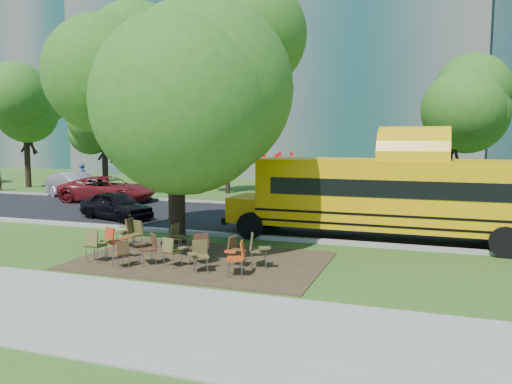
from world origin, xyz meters
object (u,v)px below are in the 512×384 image
at_px(chair_2, 122,251).
at_px(pedestrian_a, 83,178).
at_px(chair_4, 172,249).
at_px(chair_11, 200,245).
at_px(chair_3, 149,246).
at_px(chair_9, 134,232).
at_px(school_bus, 409,195).
at_px(bg_car_silver, 76,186).
at_px(chair_1, 115,239).
at_px(chair_0, 95,243).
at_px(chair_5, 199,253).
at_px(bg_car_red, 108,189).
at_px(chair_12, 235,248).
at_px(main_tree, 175,82).
at_px(black_car, 116,206).
at_px(chair_7, 256,247).
at_px(chair_10, 178,235).
at_px(chair_6, 237,255).
at_px(chair_8, 127,229).

xyz_separation_m(chair_2, pedestrian_a, (-13.13, 15.11, 0.47)).
bearing_deg(chair_4, chair_11, 59.46).
xyz_separation_m(chair_3, chair_9, (-1.50, 1.60, 0.01)).
xyz_separation_m(school_bus, bg_car_silver, (-18.81, 6.61, -0.87)).
bearing_deg(chair_1, pedestrian_a, 155.50).
xyz_separation_m(chair_0, chair_5, (3.21, 0.04, -0.06)).
bearing_deg(pedestrian_a, bg_car_silver, -163.07).
height_order(chair_0, chair_4, chair_0).
height_order(chair_4, bg_car_red, bg_car_red).
relative_size(chair_3, chair_12, 1.07).
distance_m(main_tree, chair_2, 5.96).
xyz_separation_m(chair_0, chair_4, (2.31, 0.22, -0.06)).
bearing_deg(bg_car_silver, bg_car_red, -84.75).
distance_m(chair_0, chair_9, 1.87).
bearing_deg(chair_9, chair_3, 153.94).
bearing_deg(bg_car_silver, black_car, -107.50).
height_order(chair_4, chair_7, chair_7).
distance_m(chair_10, chair_11, 1.73).
xyz_separation_m(chair_1, bg_car_silver, (-10.87, 11.76, 0.16)).
xyz_separation_m(chair_0, chair_6, (4.29, 0.01, -0.02)).
bearing_deg(chair_8, chair_4, -126.73).
bearing_deg(chair_9, chair_1, 118.73).
xyz_separation_m(chair_0, chair_8, (-0.28, 1.98, 0.01)).
xyz_separation_m(chair_7, bg_car_red, (-12.26, 10.50, 0.12)).
distance_m(chair_3, black_car, 8.37).
relative_size(chair_11, bg_car_red, 0.18).
bearing_deg(main_tree, black_car, 144.48).
relative_size(chair_8, chair_10, 1.08).
distance_m(chair_4, pedestrian_a, 20.51).
relative_size(chair_7, black_car, 0.27).
distance_m(chair_3, chair_8, 2.52).
bearing_deg(chair_4, bg_car_red, 148.64).
bearing_deg(chair_0, pedestrian_a, 128.46).
relative_size(chair_4, chair_7, 0.89).
xyz_separation_m(chair_2, chair_9, (-0.99, 2.14, 0.08)).
bearing_deg(chair_12, chair_7, 101.39).
bearing_deg(bg_car_silver, chair_9, -111.51).
relative_size(chair_10, black_car, 0.25).
bearing_deg(school_bus, chair_12, -131.19).
distance_m(chair_5, chair_6, 1.08).
bearing_deg(chair_0, chair_3, 9.01).
distance_m(chair_8, bg_car_red, 12.05).
xyz_separation_m(chair_0, pedestrian_a, (-12.07, 14.83, 0.37)).
xyz_separation_m(main_tree, chair_12, (3.01, -2.31, -4.80)).
height_order(main_tree, chair_2, main_tree).
height_order(chair_3, chair_6, chair_6).
bearing_deg(chair_4, chair_9, 160.23).
height_order(chair_0, bg_car_silver, bg_car_silver).
relative_size(chair_7, chair_11, 1.04).
relative_size(chair_1, bg_car_silver, 0.21).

